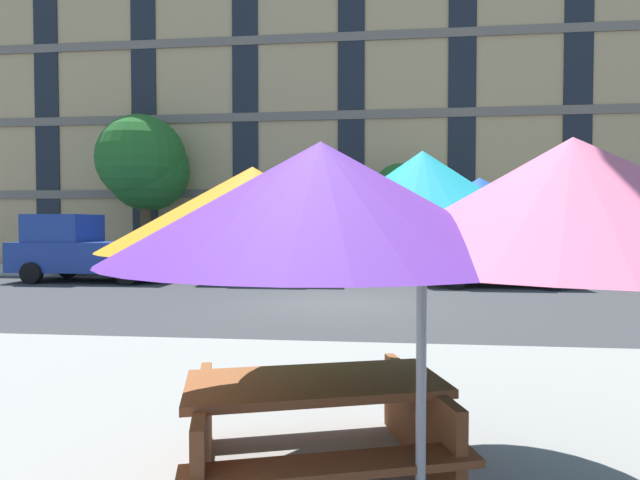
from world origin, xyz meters
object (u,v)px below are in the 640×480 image
object	(u,v)px
picnic_table	(315,419)
street_tree_middle	(402,200)
pickup_blue	(89,250)
patio_umbrella	(422,207)
sedan_white	(495,255)
street_tree_left	(144,164)
sedan_blue	(270,254)

from	to	relation	value
picnic_table	street_tree_middle	bearing A→B (deg)	84.56
pickup_blue	patio_umbrella	world-z (taller)	patio_umbrella
sedan_white	patio_umbrella	bearing A→B (deg)	-105.03
pickup_blue	picnic_table	bearing A→B (deg)	-53.68
street_tree_middle	patio_umbrella	bearing A→B (deg)	-92.82
sedan_white	picnic_table	world-z (taller)	sedan_white
street_tree_left	picnic_table	distance (m)	18.55
sedan_white	picnic_table	size ratio (longest dim) A/B	2.04
street_tree_middle	patio_umbrella	size ratio (longest dim) A/B	1.11
sedan_blue	street_tree_middle	world-z (taller)	street_tree_middle
street_tree_left	patio_umbrella	bearing A→B (deg)	-60.22
sedan_white	picnic_table	bearing A→B (deg)	-108.67
sedan_blue	street_tree_middle	xyz separation A→B (m)	(4.33, 3.44, 1.83)
pickup_blue	street_tree_left	bearing A→B (deg)	87.42
street_tree_left	street_tree_middle	size ratio (longest dim) A/B	1.51
street_tree_left	street_tree_middle	xyz separation A→B (m)	(10.23, -0.35, -1.51)
sedan_blue	picnic_table	world-z (taller)	sedan_blue
sedan_white	street_tree_middle	xyz separation A→B (m)	(-2.62, 3.44, 1.83)
pickup_blue	street_tree_left	xyz separation A→B (m)	(0.17, 3.78, 3.26)
sedan_blue	street_tree_middle	distance (m)	5.82
pickup_blue	street_tree_left	distance (m)	5.00
sedan_blue	picnic_table	bearing A→B (deg)	-76.78
street_tree_left	picnic_table	xyz separation A→B (m)	(8.74, -15.91, -3.80)
street_tree_middle	picnic_table	distance (m)	15.80
street_tree_middle	street_tree_left	bearing A→B (deg)	178.06
sedan_white	street_tree_middle	distance (m)	4.69
patio_umbrella	picnic_table	world-z (taller)	patio_umbrella
sedan_white	picnic_table	xyz separation A→B (m)	(-4.10, -12.13, -0.46)
pickup_blue	street_tree_left	world-z (taller)	street_tree_left
pickup_blue	sedan_blue	distance (m)	6.07
patio_umbrella	street_tree_middle	bearing A→B (deg)	87.18
pickup_blue	sedan_blue	bearing A→B (deg)	-0.00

